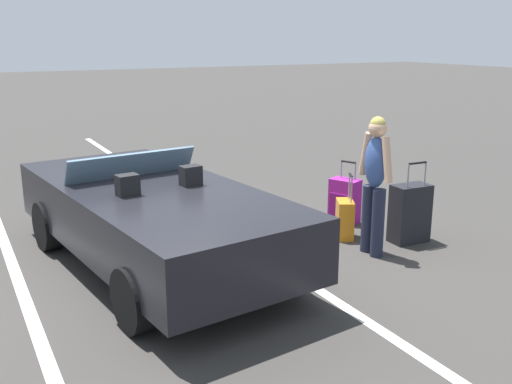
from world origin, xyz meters
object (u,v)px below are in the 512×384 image
Objects in this scene: suitcase_small_carryon at (345,219)px; traveler_person at (375,178)px; suitcase_large_black at (410,213)px; suitcase_medium_bright at (345,201)px; duffel_bag at (299,235)px; convertible_car at (146,212)px.

suitcase_small_carryon is 0.91m from traveler_person.
suitcase_medium_bright is (1.03, 0.25, -0.06)m from suitcase_large_black.
traveler_person is (-0.60, -0.65, 0.77)m from duffel_bag.
traveler_person is (-1.15, 0.44, 0.62)m from suitcase_medium_bright.
duffel_bag is at bearing 2.55° from suitcase_medium_bright.
suitcase_large_black is 1.51× the size of duffel_bag.
suitcase_medium_bright is at bearing 16.27° from suitcase_large_black.
convertible_car is at bearing 18.49° from suitcase_small_carryon.
traveler_person reaches higher than convertible_car.
suitcase_medium_bright is at bearing -63.47° from duffel_bag.
suitcase_medium_bright is 1.23m from duffel_bag.
convertible_car is at bearing 76.45° from suitcase_large_black.
suitcase_medium_bright is 1.25× the size of duffel_bag.
suitcase_small_carryon is at bearing -89.56° from duffel_bag.
traveler_person is (-0.61, 0.05, 0.68)m from suitcase_small_carryon.
suitcase_medium_bright reaches higher than suitcase_small_carryon.
duffel_bag is (-0.01, 0.70, -0.10)m from suitcase_small_carryon.
suitcase_small_carryon is (0.49, 0.64, -0.12)m from suitcase_large_black.
suitcase_large_black is at bearing -113.29° from convertible_car.
suitcase_medium_bright reaches higher than duffel_bag.
duffel_bag is at bearing -110.58° from convertible_car.
traveler_person reaches higher than suitcase_small_carryon.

